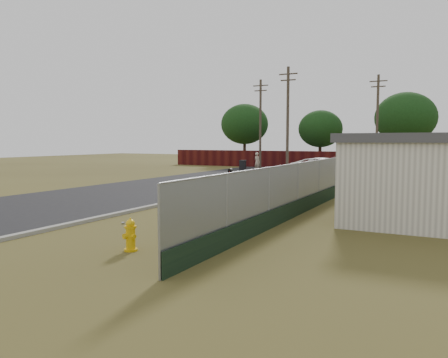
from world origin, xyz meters
The scene contains 12 objects.
ground centered at (0.00, 0.00, 0.00)m, with size 120.00×120.00×0.00m, color brown.
street centered at (-6.76, 8.05, 0.02)m, with size 15.10×60.00×0.12m.
chainlink_fence centered at (3.12, 1.03, 0.80)m, with size 0.10×27.06×2.02m.
privacy_fence centered at (-6.00, 25.00, 0.90)m, with size 30.00×0.12×1.80m, color #46120F.
utility_poles centered at (-3.67, 20.67, 4.69)m, with size 12.60×8.24×9.00m.
horizon_trees centered at (0.84, 23.56, 4.63)m, with size 33.32×31.94×7.78m.
fire_hydrant centered at (0.99, -10.38, 0.41)m, with size 0.44×0.44×0.87m.
mailbox centered at (-2.54, 2.41, 1.05)m, with size 0.35×0.58×1.33m.
pickup_truck centered at (-0.23, 13.95, 0.79)m, with size 2.61×5.67×1.57m, color white.
pedestrian centered at (-7.82, 18.46, 0.89)m, with size 0.65×0.43×1.79m, color tan.
trash_bin centered at (-9.99, 19.93, 0.49)m, with size 0.74×0.73×0.96m.
scattered_litter centered at (0.01, -2.56, 0.04)m, with size 3.38×11.85×0.07m.
Camera 1 is at (8.31, -19.13, 2.86)m, focal length 35.00 mm.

